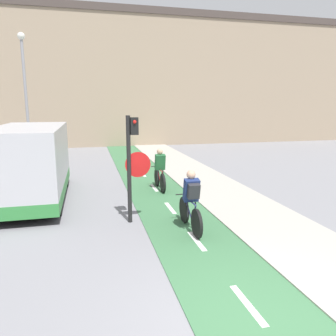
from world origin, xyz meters
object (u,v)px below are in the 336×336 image
at_px(cyclist_far, 160,172).
at_px(van, 31,165).
at_px(cyclist_near, 191,203).
at_px(traffic_light_pole, 132,157).
at_px(street_lamp_far, 25,86).

xyz_separation_m(cyclist_far, van, (-4.33, -0.39, 0.51)).
bearing_deg(cyclist_near, van, 138.72).
bearing_deg(traffic_light_pole, cyclist_near, -36.06).
relative_size(street_lamp_far, van, 1.24).
distance_m(traffic_light_pole, cyclist_far, 3.61).
relative_size(street_lamp_far, cyclist_near, 3.71).
height_order(cyclist_far, van, van).
relative_size(traffic_light_pole, cyclist_far, 1.64).
height_order(street_lamp_far, cyclist_far, street_lamp_far).
xyz_separation_m(traffic_light_pole, cyclist_far, (1.41, 3.14, -1.09)).
bearing_deg(street_lamp_far, van, -80.81).
bearing_deg(van, street_lamp_far, 99.19).
bearing_deg(cyclist_far, traffic_light_pole, -114.20).
distance_m(street_lamp_far, cyclist_far, 8.99).
bearing_deg(cyclist_far, van, -174.88).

